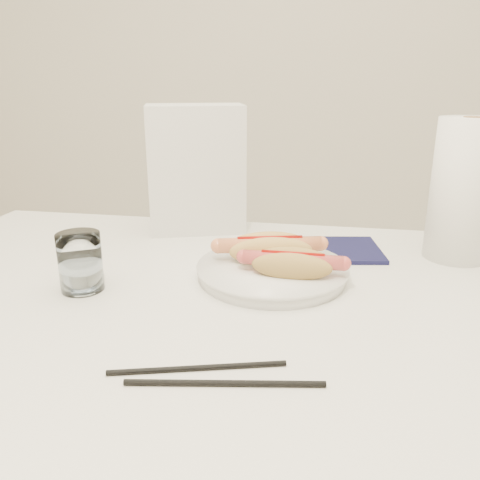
% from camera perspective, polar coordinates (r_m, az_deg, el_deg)
% --- Properties ---
extents(table, '(1.20, 0.80, 0.75)m').
position_cam_1_polar(table, '(0.77, -2.64, -10.58)').
color(table, white).
rests_on(table, ground).
extents(plate, '(0.30, 0.30, 0.02)m').
position_cam_1_polar(plate, '(0.81, 3.75, -3.80)').
color(plate, white).
rests_on(plate, table).
extents(hotdog_left, '(0.17, 0.10, 0.05)m').
position_cam_1_polar(hotdog_left, '(0.82, 3.46, -1.02)').
color(hotdog_left, tan).
rests_on(hotdog_left, plate).
extents(hotdog_right, '(0.15, 0.06, 0.04)m').
position_cam_1_polar(hotdog_right, '(0.77, 6.10, -2.77)').
color(hotdog_right, tan).
rests_on(hotdog_right, plate).
extents(water_glass, '(0.07, 0.07, 0.09)m').
position_cam_1_polar(water_glass, '(0.79, -18.01, -2.44)').
color(water_glass, silver).
rests_on(water_glass, table).
extents(chopstick_near, '(0.22, 0.04, 0.01)m').
position_cam_1_polar(chopstick_near, '(0.55, -1.80, -16.24)').
color(chopstick_near, black).
rests_on(chopstick_near, table).
extents(chopstick_far, '(0.20, 0.06, 0.01)m').
position_cam_1_polar(chopstick_far, '(0.58, -4.94, -14.54)').
color(chopstick_far, black).
rests_on(chopstick_far, table).
extents(napkin_box, '(0.22, 0.16, 0.26)m').
position_cam_1_polar(napkin_box, '(1.04, -5.08, 8.17)').
color(napkin_box, silver).
rests_on(napkin_box, table).
extents(navy_napkin, '(0.16, 0.16, 0.01)m').
position_cam_1_polar(navy_napkin, '(0.95, 11.74, -1.11)').
color(navy_napkin, '#111135').
rests_on(navy_napkin, table).
extents(paper_towel_roll, '(0.13, 0.13, 0.25)m').
position_cam_1_polar(paper_towel_roll, '(0.95, 24.44, 5.26)').
color(paper_towel_roll, white).
rests_on(paper_towel_roll, table).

